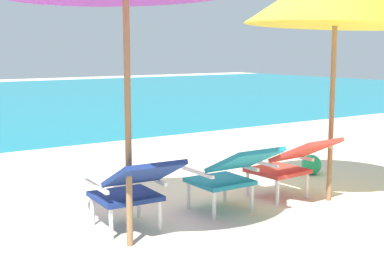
{
  "coord_description": "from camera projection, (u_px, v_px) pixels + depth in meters",
  "views": [
    {
      "loc": [
        -3.0,
        -4.14,
        1.52
      ],
      "look_at": [
        0.0,
        0.24,
        0.75
      ],
      "focal_mm": 50.84,
      "sensor_mm": 36.0,
      "label": 1
    }
  ],
  "objects": [
    {
      "name": "lounge_chair_left",
      "position": [
        134.0,
        186.0,
        4.47
      ],
      "size": [
        0.59,
        0.91,
        0.68
      ],
      "color": "navy",
      "rests_on": "ground_plane"
    },
    {
      "name": "lounge_chair_center",
      "position": [
        231.0,
        172.0,
        4.99
      ],
      "size": [
        0.56,
        0.88,
        0.68
      ],
      "color": "teal",
      "rests_on": "ground_plane"
    },
    {
      "name": "ground_plane",
      "position": [
        57.0,
        147.0,
        8.54
      ],
      "size": [
        40.0,
        40.0,
        0.0
      ],
      "primitive_type": "plane",
      "color": "beige"
    },
    {
      "name": "lounge_chair_right",
      "position": [
        290.0,
        162.0,
        5.45
      ],
      "size": [
        0.59,
        0.91,
        0.68
      ],
      "color": "red",
      "rests_on": "ground_plane"
    },
    {
      "name": "beach_ball",
      "position": [
        311.0,
        165.0,
        6.64
      ],
      "size": [
        0.25,
        0.25,
        0.25
      ],
      "primitive_type": "sphere",
      "color": "#1E9E60",
      "rests_on": "ground_plane"
    }
  ]
}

